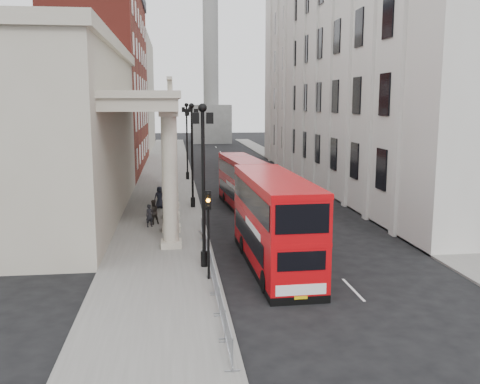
{
  "coord_description": "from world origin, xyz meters",
  "views": [
    {
      "loc": [
        -2.04,
        -22.61,
        8.48
      ],
      "look_at": [
        2.12,
        10.95,
        2.8
      ],
      "focal_mm": 40.0,
      "sensor_mm": 36.0,
      "label": 1
    }
  ],
  "objects_px": {
    "bus_far": "(242,181)",
    "pedestrian_c": "(159,197)",
    "lamp_post_mid": "(192,148)",
    "pedestrian_a": "(150,216)",
    "lamp_post_south": "(203,174)",
    "monument_column": "(211,66)",
    "pedestrian_b": "(153,212)",
    "lamp_post_north": "(187,136)",
    "bus_near": "(274,220)",
    "traffic_light": "(208,218)"
  },
  "relations": [
    {
      "from": "bus_far",
      "to": "pedestrian_c",
      "type": "bearing_deg",
      "value": 176.92
    },
    {
      "from": "lamp_post_mid",
      "to": "pedestrian_a",
      "type": "xyz_separation_m",
      "value": [
        -3.17,
        -6.63,
        -4.02
      ]
    },
    {
      "from": "lamp_post_south",
      "to": "pedestrian_c",
      "type": "height_order",
      "value": "lamp_post_south"
    },
    {
      "from": "monument_column",
      "to": "pedestrian_b",
      "type": "relative_size",
      "value": 31.5
    },
    {
      "from": "lamp_post_south",
      "to": "lamp_post_north",
      "type": "bearing_deg",
      "value": 90.0
    },
    {
      "from": "monument_column",
      "to": "lamp_post_mid",
      "type": "height_order",
      "value": "monument_column"
    },
    {
      "from": "bus_near",
      "to": "pedestrian_a",
      "type": "height_order",
      "value": "bus_near"
    },
    {
      "from": "monument_column",
      "to": "lamp_post_north",
      "type": "distance_m",
      "value": 57.46
    },
    {
      "from": "monument_column",
      "to": "pedestrian_b",
      "type": "xyz_separation_m",
      "value": [
        -9.57,
        -77.87,
        -15.0
      ]
    },
    {
      "from": "bus_far",
      "to": "pedestrian_c",
      "type": "xyz_separation_m",
      "value": [
        -6.68,
        -0.18,
        -1.14
      ]
    },
    {
      "from": "lamp_post_mid",
      "to": "pedestrian_c",
      "type": "bearing_deg",
      "value": -178.22
    },
    {
      "from": "pedestrian_b",
      "to": "pedestrian_c",
      "type": "distance_m",
      "value": 5.8
    },
    {
      "from": "monument_column",
      "to": "bus_far",
      "type": "bearing_deg",
      "value": -92.06
    },
    {
      "from": "monument_column",
      "to": "lamp_post_south",
      "type": "bearing_deg",
      "value": -94.29
    },
    {
      "from": "pedestrian_a",
      "to": "pedestrian_c",
      "type": "bearing_deg",
      "value": 56.71
    },
    {
      "from": "lamp_post_mid",
      "to": "pedestrian_a",
      "type": "distance_m",
      "value": 8.37
    },
    {
      "from": "traffic_light",
      "to": "pedestrian_c",
      "type": "height_order",
      "value": "traffic_light"
    },
    {
      "from": "lamp_post_south",
      "to": "traffic_light",
      "type": "height_order",
      "value": "lamp_post_south"
    },
    {
      "from": "lamp_post_mid",
      "to": "pedestrian_c",
      "type": "distance_m",
      "value": 4.74
    },
    {
      "from": "lamp_post_mid",
      "to": "bus_near",
      "type": "xyz_separation_m",
      "value": [
        3.63,
        -16.09,
        -2.43
      ]
    },
    {
      "from": "traffic_light",
      "to": "lamp_post_south",
      "type": "bearing_deg",
      "value": 92.84
    },
    {
      "from": "traffic_light",
      "to": "pedestrian_a",
      "type": "bearing_deg",
      "value": 106.01
    },
    {
      "from": "pedestrian_b",
      "to": "pedestrian_a",
      "type": "bearing_deg",
      "value": 50.06
    },
    {
      "from": "lamp_post_north",
      "to": "lamp_post_south",
      "type": "bearing_deg",
      "value": -90.0
    },
    {
      "from": "traffic_light",
      "to": "bus_far",
      "type": "distance_m",
      "value": 18.56
    },
    {
      "from": "lamp_post_mid",
      "to": "pedestrian_a",
      "type": "bearing_deg",
      "value": -115.54
    },
    {
      "from": "monument_column",
      "to": "bus_near",
      "type": "relative_size",
      "value": 4.9
    },
    {
      "from": "monument_column",
      "to": "lamp_post_north",
      "type": "height_order",
      "value": "monument_column"
    },
    {
      "from": "pedestrian_c",
      "to": "traffic_light",
      "type": "bearing_deg",
      "value": -69.15
    },
    {
      "from": "bus_near",
      "to": "pedestrian_c",
      "type": "xyz_separation_m",
      "value": [
        -6.3,
        16.0,
        -1.49
      ]
    },
    {
      "from": "bus_near",
      "to": "pedestrian_a",
      "type": "bearing_deg",
      "value": 124.34
    },
    {
      "from": "traffic_light",
      "to": "pedestrian_b",
      "type": "distance_m",
      "value": 12.71
    },
    {
      "from": "pedestrian_a",
      "to": "bus_near",
      "type": "bearing_deg",
      "value": -83.16
    },
    {
      "from": "traffic_light",
      "to": "pedestrian_a",
      "type": "xyz_separation_m",
      "value": [
        -3.27,
        11.39,
        -2.21
      ]
    },
    {
      "from": "lamp_post_south",
      "to": "bus_far",
      "type": "bearing_deg",
      "value": 76.0
    },
    {
      "from": "lamp_post_south",
      "to": "pedestrian_b",
      "type": "bearing_deg",
      "value": 106.32
    },
    {
      "from": "lamp_post_south",
      "to": "lamp_post_mid",
      "type": "distance_m",
      "value": 16.0
    },
    {
      "from": "monument_column",
      "to": "lamp_post_mid",
      "type": "distance_m",
      "value": 73.14
    },
    {
      "from": "traffic_light",
      "to": "bus_near",
      "type": "distance_m",
      "value": 4.08
    },
    {
      "from": "lamp_post_mid",
      "to": "lamp_post_north",
      "type": "bearing_deg",
      "value": 90.0
    },
    {
      "from": "traffic_light",
      "to": "bus_near",
      "type": "relative_size",
      "value": 0.39
    },
    {
      "from": "traffic_light",
      "to": "pedestrian_c",
      "type": "relative_size",
      "value": 2.46
    },
    {
      "from": "monument_column",
      "to": "traffic_light",
      "type": "bearing_deg",
      "value": -94.13
    },
    {
      "from": "traffic_light",
      "to": "bus_near",
      "type": "height_order",
      "value": "bus_near"
    },
    {
      "from": "lamp_post_mid",
      "to": "pedestrian_a",
      "type": "height_order",
      "value": "lamp_post_mid"
    },
    {
      "from": "pedestrian_a",
      "to": "pedestrian_c",
      "type": "height_order",
      "value": "pedestrian_c"
    },
    {
      "from": "lamp_post_north",
      "to": "bus_far",
      "type": "height_order",
      "value": "lamp_post_north"
    },
    {
      "from": "bus_near",
      "to": "lamp_post_south",
      "type": "bearing_deg",
      "value": 177.25
    },
    {
      "from": "lamp_post_north",
      "to": "traffic_light",
      "type": "bearing_deg",
      "value": -89.83
    },
    {
      "from": "lamp_post_north",
      "to": "pedestrian_a",
      "type": "bearing_deg",
      "value": -97.97
    }
  ]
}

